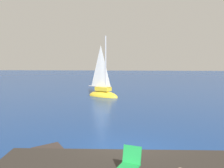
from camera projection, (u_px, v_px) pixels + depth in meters
ground_plane at (127, 153)px, 10.18m from camera, size 160.00×160.00×0.00m
boulder_inland at (51, 162)px, 9.27m from camera, size 1.75×1.79×0.99m
sailboat_near at (103, 93)px, 25.78m from camera, size 3.62×2.83×6.67m
beach_chair at (130, 162)px, 6.40m from camera, size 0.64×0.71×0.80m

